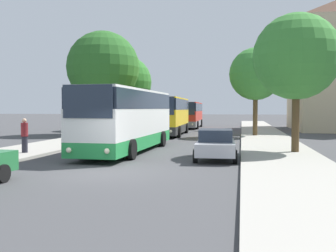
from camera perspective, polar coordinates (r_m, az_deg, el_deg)
The scene contains 11 objects.
ground_plane at distance 15.18m, azimuth -8.88°, elevation -6.84°, with size 300.00×300.00×0.00m, color #424244.
sidewalk_right at distance 14.45m, azimuth 18.51°, elevation -7.12°, with size 4.00×120.00×0.15m, color #A39E93.
bus_front at distance 22.50m, azimuth -5.85°, elevation 1.03°, with size 2.97×11.49×3.52m.
bus_middle at distance 36.27m, azimuth 0.16°, elevation 1.55°, with size 3.12×10.41×3.43m.
bus_rear at distance 49.85m, azimuth 3.16°, elevation 1.70°, with size 2.97×10.67×3.22m.
parked_car_right_near at distance 19.08m, azimuth 6.93°, elevation -2.62°, with size 2.11×4.02×1.46m.
pedestrian_waiting_far at distance 21.96m, azimuth -20.10°, elevation -1.27°, with size 0.36×0.36×1.80m.
tree_left_near at distance 45.02m, azimuth -6.18°, elevation 6.36°, with size 5.90×5.90×8.27m.
tree_left_far at distance 37.67m, azimuth -9.39°, elevation 8.35°, with size 6.79×6.79×9.55m.
tree_right_near at distance 34.90m, azimuth 12.60°, elevation 7.35°, with size 4.52×4.52×7.56m.
tree_right_mid at distance 22.26m, azimuth 18.14°, elevation 9.51°, with size 4.59×4.59×7.37m.
Camera 1 is at (5.02, -14.11, 2.47)m, focal length 42.00 mm.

